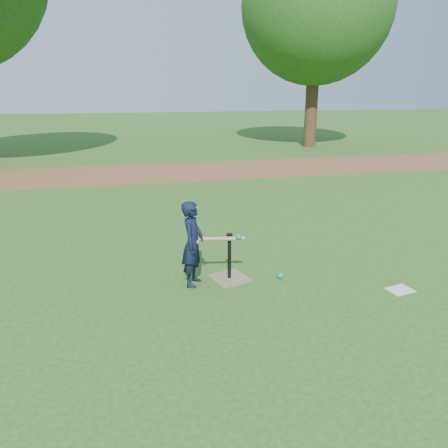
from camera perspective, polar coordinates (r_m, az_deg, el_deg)
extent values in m
plane|color=#285116|center=(5.72, -0.36, -6.88)|extent=(80.00, 80.00, 0.00)
cube|color=brown|center=(12.85, -7.86, 6.72)|extent=(24.00, 3.00, 0.01)
imported|color=black|center=(5.33, -4.12, -2.58)|extent=(0.39, 0.46, 1.07)
sphere|color=#0D9951|center=(5.70, 7.38, -6.69)|extent=(0.08, 0.08, 0.08)
cube|color=silver|center=(5.76, 21.99, -7.98)|extent=(0.34, 0.28, 0.01)
cube|color=#7E7350|center=(5.65, 0.70, -7.09)|extent=(0.54, 0.54, 0.02)
cylinder|color=black|center=(5.54, 0.71, -4.37)|extent=(0.05, 0.05, 0.55)
cylinder|color=black|center=(5.44, 0.72, -1.57)|extent=(0.08, 0.08, 0.06)
cylinder|color=tan|center=(5.40, -0.47, -1.94)|extent=(0.60, 0.15, 0.05)
sphere|color=tan|center=(5.31, -3.53, -2.32)|extent=(0.06, 0.06, 0.06)
sphere|color=#0D9951|center=(5.38, 1.92, -1.69)|extent=(0.08, 0.08, 0.08)
cylinder|color=#382316|center=(18.73, 11.35, 15.11)|extent=(0.50, 0.50, 3.42)
sphere|color=#285B19|center=(18.95, 12.06, 26.01)|extent=(5.80, 5.80, 5.80)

